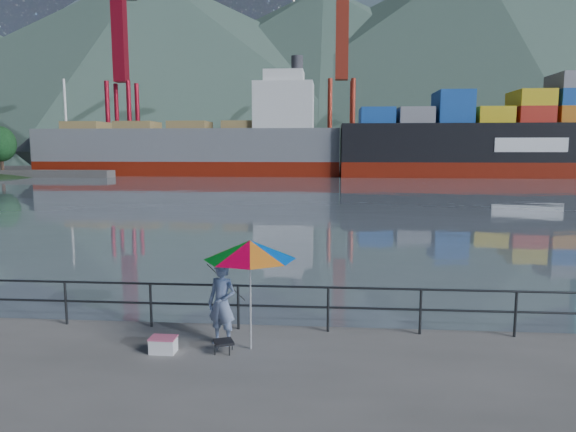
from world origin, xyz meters
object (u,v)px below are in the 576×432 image
Objects in this scene: beach_umbrella at (250,250)px; container_ship at (532,136)px; bulk_carrier at (201,147)px; cooler_bag at (163,345)px; fisherman at (222,303)px.

beach_umbrella is 0.04× the size of container_ship.
container_ship is at bearing -0.92° from bulk_carrier.
container_ship is at bearing 65.75° from beach_umbrella.
cooler_bag is (-1.71, -0.31, -1.90)m from beach_umbrella.
beach_umbrella is 76.73m from container_ship.
beach_umbrella is at bearing 11.54° from cooler_bag.
cooler_bag is at bearing -132.91° from fisherman.
container_ship is (50.25, -0.81, 1.71)m from bulk_carrier.
cooler_bag is at bearing -76.48° from bulk_carrier.
cooler_bag is (-1.08, -0.55, -0.72)m from fisherman.
fisherman is at bearing 159.39° from beach_umbrella.
cooler_bag is at bearing -169.65° from beach_umbrella.
fisherman is at bearing -75.55° from bulk_carrier.
fisherman is at bearing -114.75° from container_ship.
bulk_carrier reaches higher than fisherman.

